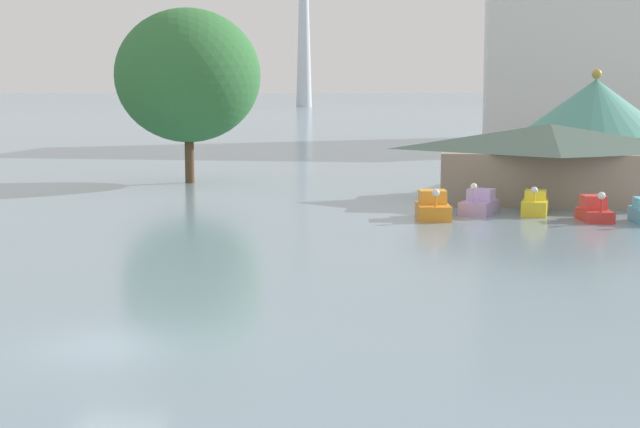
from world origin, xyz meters
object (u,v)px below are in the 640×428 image
Objects in this scene: green_roof_pavilion at (595,123)px; shoreline_tree_tall_left at (188,76)px; pedal_boat_yellow at (535,205)px; pedal_boat_red at (594,211)px; boathouse at (549,161)px; pedal_boat_lavender at (479,204)px; pedal_boat_orange at (433,207)px.

shoreline_tree_tall_left is at bearing -173.70° from green_roof_pavilion.
pedal_boat_red is (2.83, -1.93, -0.02)m from pedal_boat_yellow.
shoreline_tree_tall_left is (-24.37, 7.09, 5.17)m from boathouse.
shoreline_tree_tall_left reaches higher than pedal_boat_yellow.
pedal_boat_lavender reaches higher than pedal_boat_red.
pedal_boat_lavender is 0.21× the size of boathouse.
pedal_boat_orange is at bearing -58.32° from pedal_boat_yellow.
pedal_boat_red is 0.21× the size of shoreline_tree_tall_left.
boathouse is at bearing 176.77° from pedal_boat_yellow.
boathouse is 1.34× the size of green_roof_pavilion.
boathouse reaches higher than pedal_boat_orange.
pedal_boat_orange is 5.89m from pedal_boat_yellow.
pedal_boat_red is at bearing -30.81° from shoreline_tree_tall_left.
boathouse reaches higher than pedal_boat_lavender.
pedal_boat_red is 30.98m from shoreline_tree_tall_left.
pedal_boat_yellow is 3.43m from pedal_boat_red.
pedal_boat_orange reaches higher than pedal_boat_red.
pedal_boat_orange is 3.38m from pedal_boat_lavender.
pedal_boat_red is 0.19× the size of boathouse.
pedal_boat_red is at bearing -97.57° from green_roof_pavilion.
green_roof_pavilion is (4.00, 10.22, 1.88)m from boathouse.
pedal_boat_orange is 1.15× the size of pedal_boat_red.
shoreline_tree_tall_left is at bearing 163.78° from boathouse.
pedal_boat_lavender is at bearing -33.90° from shoreline_tree_tall_left.
green_roof_pavilion is (5.30, 16.64, 3.77)m from pedal_boat_yellow.
pedal_boat_lavender is (2.45, 2.34, -0.05)m from pedal_boat_orange.
boathouse is (-1.53, 8.36, 1.91)m from pedal_boat_red.
pedal_boat_yellow is 0.21× the size of shoreline_tree_tall_left.
pedal_boat_orange is 1.02× the size of pedal_boat_lavender.
green_roof_pavilion is (10.70, 18.98, 3.72)m from pedal_boat_orange.
shoreline_tree_tall_left reaches higher than boathouse.
shoreline_tree_tall_left is at bearing -139.63° from pedal_boat_orange.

